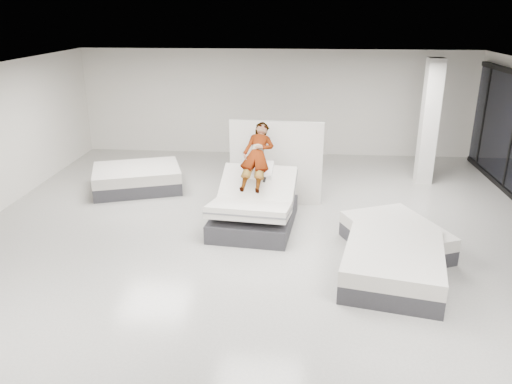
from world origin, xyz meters
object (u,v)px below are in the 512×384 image
divider_panel (276,163)px  flat_bed_right_far (396,237)px  person (257,165)px  flat_bed_left_far (137,178)px  flat_bed_right_near (393,264)px  hero_bed (254,209)px  remote (264,180)px  column (429,122)px

divider_panel → flat_bed_right_far: size_ratio=0.95×
person → flat_bed_left_far: (-3.18, 1.75, -0.98)m
flat_bed_right_far → flat_bed_right_near: 1.17m
hero_bed → flat_bed_left_far: size_ratio=0.91×
hero_bed → flat_bed_left_far: (-3.15, 2.06, -0.11)m
divider_panel → flat_bed_right_far: (2.38, -2.29, -0.72)m
divider_panel → flat_bed_left_far: (-3.53, 0.62, -0.69)m
hero_bed → flat_bed_right_near: 3.21m
remote → flat_bed_right_far: size_ratio=0.06×
hero_bed → column: (4.20, 3.22, 1.21)m
person → flat_bed_left_far: person is taller
remote → flat_bed_right_near: (2.29, -1.94, -0.78)m
flat_bed_right_near → flat_bed_left_far: (-5.66, 4.06, -0.00)m
remote → flat_bed_left_far: remote is taller
person → flat_bed_right_near: 3.52m
flat_bed_right_far → column: column is taller
person → column: (4.16, 2.91, 0.33)m
divider_panel → remote: bearing=-92.9°
hero_bed → remote: hero_bed is taller
flat_bed_right_near → column: 5.63m
flat_bed_right_near → flat_bed_left_far: same height
flat_bed_right_far → flat_bed_right_near: flat_bed_right_near is taller
person → flat_bed_left_far: size_ratio=0.67×
flat_bed_left_far → column: (7.34, 1.16, 1.31)m
person → flat_bed_right_near: (2.47, -2.31, -0.98)m
remote → divider_panel: (0.17, 1.50, -0.09)m
remote → flat_bed_left_far: size_ratio=0.06×
flat_bed_right_near → column: bearing=72.1°
person → flat_bed_right_far: (2.72, -1.16, -1.01)m
divider_panel → flat_bed_left_far: bearing=173.4°
person → flat_bed_right_near: person is taller
flat_bed_left_far → column: bearing=8.9°
flat_bed_right_far → flat_bed_left_far: flat_bed_left_far is taller
remote → divider_panel: divider_panel is taller
hero_bed → flat_bed_right_far: bearing=-17.1°
remote → person: bearing=122.2°
remote → divider_panel: 1.51m
person → flat_bed_right_far: person is taller
divider_panel → flat_bed_left_far: divider_panel is taller
flat_bed_left_far → column: 7.55m
hero_bed → flat_bed_right_far: hero_bed is taller
flat_bed_right_near → person: bearing=137.0°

